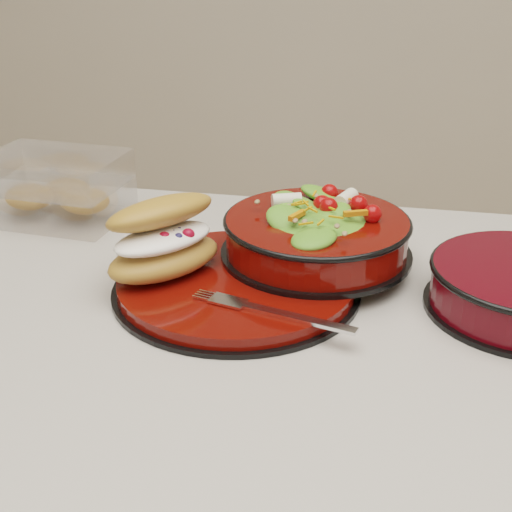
% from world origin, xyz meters
% --- Properties ---
extents(dinner_plate, '(0.30, 0.30, 0.02)m').
position_xyz_m(dinner_plate, '(0.01, 0.04, 0.91)').
color(dinner_plate, black).
rests_on(dinner_plate, island_counter).
extents(salad_bowl, '(0.24, 0.24, 0.10)m').
position_xyz_m(salad_bowl, '(0.10, 0.12, 0.96)').
color(salad_bowl, black).
rests_on(salad_bowl, dinner_plate).
extents(croissant, '(0.15, 0.18, 0.09)m').
position_xyz_m(croissant, '(-0.07, 0.04, 0.96)').
color(croissant, '#A96C33').
rests_on(croissant, dinner_plate).
extents(fork, '(0.17, 0.06, 0.00)m').
position_xyz_m(fork, '(0.07, -0.03, 0.92)').
color(fork, silver).
rests_on(fork, dinner_plate).
extents(pastry_box, '(0.21, 0.16, 0.09)m').
position_xyz_m(pastry_box, '(-0.30, 0.23, 0.94)').
color(pastry_box, white).
rests_on(pastry_box, island_counter).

